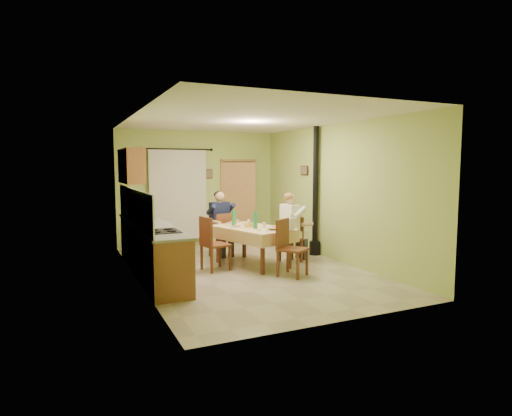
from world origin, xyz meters
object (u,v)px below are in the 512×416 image
chair_right (291,248)px  man_right (291,219)px  chair_far (221,243)px  stove_flue (315,208)px  dining_table (253,246)px  chair_near (292,260)px  man_far (220,216)px  chair_left (215,255)px

chair_right → man_right: (-0.01, -0.00, 0.59)m
chair_far → stove_flue: size_ratio=0.34×
chair_far → chair_right: size_ratio=1.03×
man_right → dining_table: bearing=78.5°
man_right → chair_near: bearing=143.5°
chair_far → chair_near: 2.12m
chair_near → man_right: (0.52, 0.97, 0.59)m
dining_table → man_far: (-0.30, 1.02, 0.50)m
chair_left → chair_near: bearing=38.4°
chair_far → stove_flue: stove_flue is taller
dining_table → man_right: 0.97m
chair_left → man_right: man_right is taller
chair_left → dining_table: bearing=83.5°
chair_left → man_right: (1.63, 0.01, 0.59)m
chair_right → stove_flue: size_ratio=0.33×
chair_near → chair_left: size_ratio=0.99×
chair_near → chair_right: 1.11m
dining_table → chair_far: chair_far is taller
man_far → stove_flue: 2.08m
chair_near → man_far: man_far is taller
chair_far → man_right: 1.66m
chair_near → stove_flue: stove_flue is taller
man_far → man_right: size_ratio=1.00×
chair_right → man_far: 1.68m
chair_near → stove_flue: (1.35, 1.37, 0.73)m
chair_far → chair_left: bearing=-125.0°
chair_far → chair_left: chair_left is taller
chair_far → man_far: 0.59m
chair_far → chair_near: size_ratio=0.94×
chair_far → man_far: size_ratio=0.68×
chair_right → stove_flue: stove_flue is taller
man_right → stove_flue: size_ratio=0.50×
stove_flue → man_right: bearing=-153.9°
dining_table → man_far: bearing=89.0°
chair_left → stove_flue: (2.46, 0.42, 0.73)m
chair_right → man_far: bearing=38.8°
chair_right → man_right: man_right is taller
man_far → stove_flue: stove_flue is taller
chair_right → man_right: bearing=90.0°
man_right → chair_right: bearing=-90.0°
dining_table → chair_far: bearing=89.1°
chair_left → man_far: (0.50, 1.08, 0.59)m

